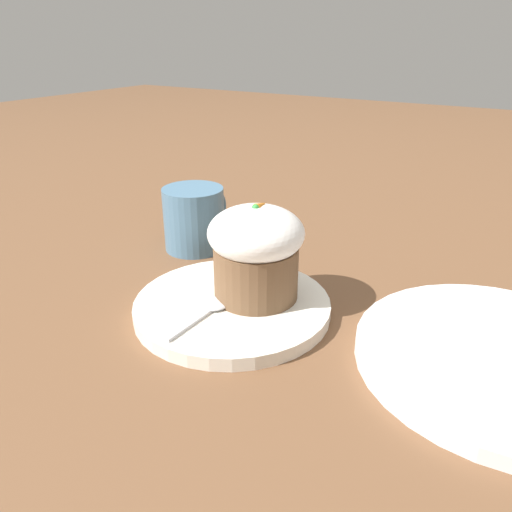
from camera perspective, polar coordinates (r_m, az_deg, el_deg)
name	(u,v)px	position (r m, az deg, el deg)	size (l,w,h in m)	color
ground_plane	(233,312)	(0.60, -2.70, -6.40)	(4.00, 4.00, 0.00)	brown
dessert_plate	(232,306)	(0.60, -2.72, -5.75)	(0.23, 0.23, 0.02)	white
carrot_cake	(256,251)	(0.58, 0.00, 0.61)	(0.11, 0.11, 0.12)	brown
spoon	(210,309)	(0.57, -5.32, -6.00)	(0.11, 0.03, 0.01)	silver
coffee_cup	(195,218)	(0.76, -6.98, 4.30)	(0.13, 0.09, 0.10)	teal
side_plate	(503,359)	(0.56, 26.37, -10.47)	(0.29, 0.29, 0.02)	white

